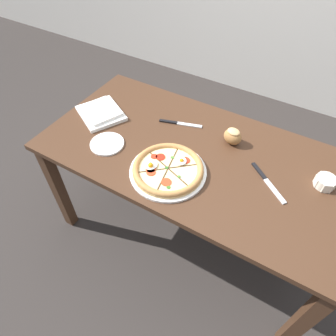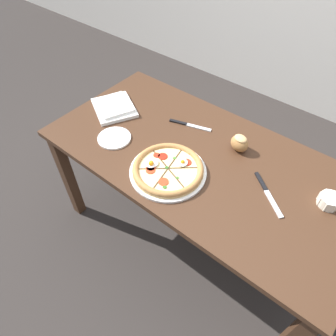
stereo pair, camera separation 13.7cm
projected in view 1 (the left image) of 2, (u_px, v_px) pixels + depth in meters
The scene contains 9 objects.
ground_plane at pixel (188, 230), 2.03m from camera, with size 12.00×12.00×0.00m, color #2D2826.
dining_table at pixel (195, 165), 1.56m from camera, with size 1.56×0.79×0.74m.
pizza at pixel (168, 169), 1.38m from camera, with size 0.36×0.36×0.05m.
ramekin_bowl at pixel (325, 182), 1.33m from camera, with size 0.09×0.09×0.05m.
napkin_folded at pixel (101, 112), 1.68m from camera, with size 0.32×0.31×0.04m.
bread_piece_near at pixel (233, 136), 1.50m from camera, with size 0.11×0.09×0.09m.
knife_main at pixel (267, 182), 1.35m from camera, with size 0.21×0.17×0.01m.
knife_spare at pixel (180, 123), 1.63m from camera, with size 0.23×0.09×0.01m.
side_saucer at pixel (107, 144), 1.52m from camera, with size 0.17×0.17×0.01m.
Camera 1 is at (0.42, -0.98, 1.79)m, focal length 32.00 mm.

